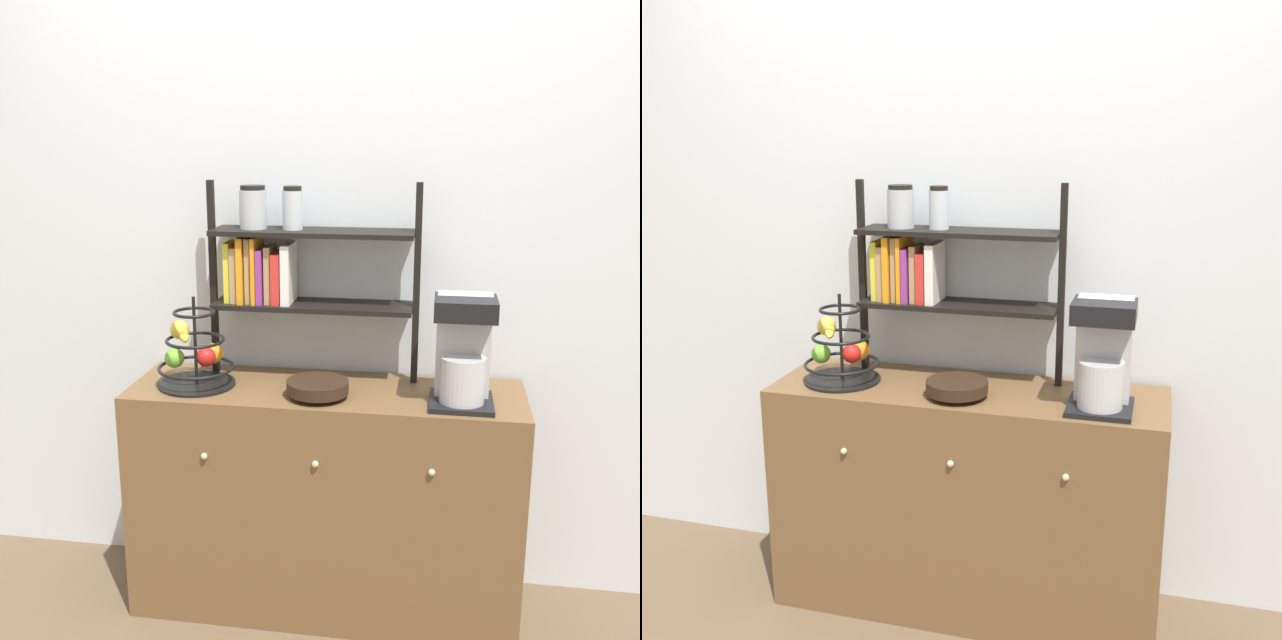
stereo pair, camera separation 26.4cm
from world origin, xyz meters
TOP-DOWN VIEW (x-y plane):
  - ground_plane at (0.00, 0.00)m, footprint 12.00×12.00m
  - wall_back at (0.00, 0.48)m, footprint 7.00×0.05m
  - sideboard at (0.00, 0.22)m, footprint 1.42×0.46m
  - coffee_maker at (0.48, 0.16)m, footprint 0.22×0.22m
  - fruit_stand at (-0.48, 0.19)m, footprint 0.28×0.28m
  - wooden_bowl at (-0.01, 0.13)m, footprint 0.22×0.22m
  - shelf_hutch at (-0.18, 0.35)m, footprint 0.78×0.20m

SIDE VIEW (x-z plane):
  - ground_plane at x=0.00m, z-range 0.00..0.00m
  - sideboard at x=0.00m, z-range 0.00..0.87m
  - wooden_bowl at x=-0.01m, z-range 0.88..0.94m
  - fruit_stand at x=-0.48m, z-range 0.81..1.15m
  - coffee_maker at x=0.48m, z-range 0.87..1.24m
  - wall_back at x=0.00m, z-range 0.00..2.60m
  - shelf_hutch at x=-0.18m, z-range 0.94..1.67m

